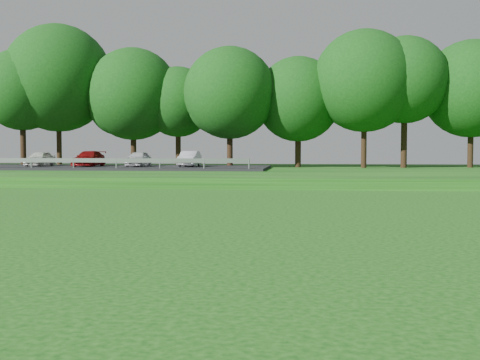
# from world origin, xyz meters

# --- Properties ---
(berm) EXTENTS (130.00, 30.00, 0.60)m
(berm) POSITION_xyz_m (0.00, 34.00, 0.30)
(berm) COLOR #0C3F0D
(berm) RESTS_ON ground
(treeline) EXTENTS (104.00, 7.00, 15.00)m
(treeline) POSITION_xyz_m (0.00, 38.00, 8.10)
(treeline) COLOR #0E3F0E
(treeline) RESTS_ON berm
(parking_lot) EXTENTS (24.00, 9.00, 1.38)m
(parking_lot) POSITION_xyz_m (-24.11, 32.78, 0.98)
(parking_lot) COLOR black
(parking_lot) RESTS_ON berm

